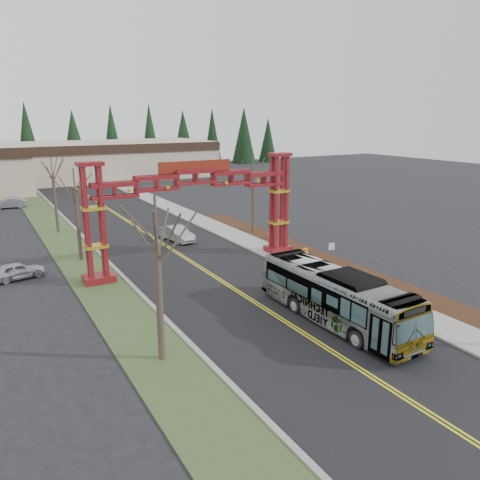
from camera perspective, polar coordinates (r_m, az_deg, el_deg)
ground at (r=24.78m, az=13.11°, el=-14.34°), size 200.00×200.00×0.00m
road at (r=44.90m, az=-8.95°, el=-0.73°), size 12.00×110.00×0.02m
lane_line_left at (r=44.85m, az=-9.09°, el=-0.73°), size 0.12×100.00×0.01m
lane_line_right at (r=44.94m, az=-8.81°, el=-0.69°), size 0.12×100.00×0.01m
curb_right at (r=47.32m, az=-2.00°, el=0.33°), size 0.30×110.00×0.15m
sidewalk_right at (r=47.99m, az=-0.47°, el=0.55°), size 2.60×110.00×0.14m
landscape_strip at (r=37.91m, az=14.27°, el=-3.87°), size 2.60×50.00×0.12m
grass_median at (r=42.85m, az=-18.98°, el=-2.09°), size 4.00×110.00×0.08m
curb_left at (r=43.19m, az=-16.58°, el=-1.71°), size 0.30×110.00×0.15m
gateway_arch at (r=37.29m, az=-5.42°, el=5.61°), size 18.20×1.60×8.90m
retail_building_east at (r=99.12m, az=-15.20°, el=9.47°), size 38.00×20.30×7.00m
conifer_treeline at (r=108.78m, az=-22.04°, el=10.92°), size 116.10×5.60×13.00m
transit_bus at (r=28.36m, az=11.59°, el=-6.75°), size 2.93×11.74×3.26m
silver_sedan at (r=46.44m, az=-7.68°, el=0.78°), size 2.27×4.72×1.49m
parked_car_near_a at (r=39.10m, az=-25.50°, el=-3.40°), size 4.10×2.32×1.32m
parked_car_far_a at (r=69.83m, az=-26.31°, el=4.06°), size 4.45×1.99×1.42m
bare_tree_median_near at (r=22.47m, az=-10.11°, el=-0.48°), size 3.49×3.49×8.42m
bare_tree_median_mid at (r=40.89m, az=-19.44°, el=5.39°), size 3.04×3.04×7.85m
bare_tree_median_far at (r=52.07m, az=-21.86°, el=7.18°), size 2.97×2.97×7.93m
bare_tree_right_far at (r=48.72m, az=1.62°, el=7.17°), size 3.24×3.24×7.59m
street_sign at (r=38.26m, az=11.08°, el=-1.22°), size 0.48×0.15×2.11m
barrel_south at (r=40.71m, az=7.95°, el=-1.66°), size 0.49×0.49×0.92m
barrel_mid at (r=44.97m, az=4.20°, el=0.05°), size 0.51×0.51×0.95m
barrel_north at (r=46.70m, az=3.83°, el=0.66°), size 0.54×0.54×1.01m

